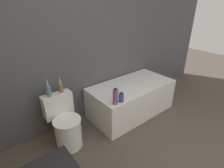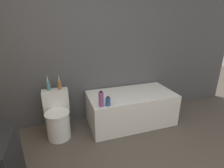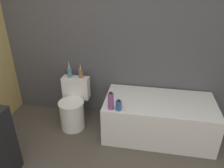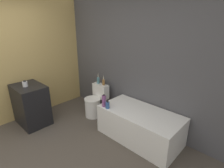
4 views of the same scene
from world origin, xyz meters
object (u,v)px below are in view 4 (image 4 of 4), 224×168
vase_silver (104,82)px  shampoo_bottle_short (108,105)px  soap_bottle_glass (25,84)px  bathtub (140,125)px  vase_gold (98,80)px  toilet (95,103)px  shampoo_bottle_tall (104,101)px

vase_silver → shampoo_bottle_short: vase_silver is taller
soap_bottle_glass → shampoo_bottle_short: 1.70m
bathtub → soap_bottle_glass: bearing=-149.0°
soap_bottle_glass → vase_gold: size_ratio=0.48×
toilet → shampoo_bottle_short: (0.73, -0.32, 0.31)m
soap_bottle_glass → vase_gold: (0.63, 1.38, -0.11)m
bathtub → vase_gold: bearing=171.3°
soap_bottle_glass → vase_gold: soap_bottle_glass is taller
soap_bottle_glass → vase_gold: bearing=65.5°
toilet → shampoo_bottle_tall: size_ratio=2.96×
vase_gold → shampoo_bottle_short: vase_gold is taller
soap_bottle_glass → shampoo_bottle_short: soap_bottle_glass is taller
vase_gold → shampoo_bottle_tall: bearing=-35.4°
shampoo_bottle_tall → shampoo_bottle_short: shampoo_bottle_tall is taller
bathtub → shampoo_bottle_short: shampoo_bottle_short is taller
soap_bottle_glass → vase_silver: soap_bottle_glass is taller
toilet → bathtub: bearing=-0.5°
bathtub → vase_silver: bearing=169.8°
vase_gold → soap_bottle_glass: bearing=-114.5°
vase_gold → shampoo_bottle_tall: size_ratio=1.08×
bathtub → shampoo_bottle_tall: 0.79m
vase_silver → vase_gold: bearing=-177.6°
toilet → vase_silver: 0.52m
toilet → shampoo_bottle_tall: 0.78m
vase_silver → shampoo_bottle_tall: (0.54, -0.51, -0.12)m
toilet → shampoo_bottle_short: 0.85m
bathtub → vase_gold: 1.44m
toilet → shampoo_bottle_tall: bearing=-26.6°
shampoo_bottle_short → vase_silver: bearing=141.1°
bathtub → vase_silver: 1.28m
vase_silver → toilet: bearing=-113.0°
toilet → soap_bottle_glass: (-0.71, -1.19, 0.59)m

